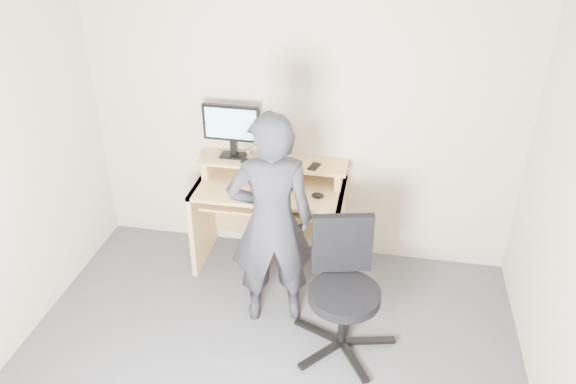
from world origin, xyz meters
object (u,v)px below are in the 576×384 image
(office_chair, at_px, (343,283))
(person, at_px, (271,222))
(monitor, at_px, (231,126))
(desk, at_px, (272,203))

(office_chair, height_order, person, person)
(monitor, bearing_deg, person, -56.76)
(desk, height_order, office_chair, office_chair)
(desk, height_order, person, person)
(desk, distance_m, person, 0.76)
(desk, bearing_deg, office_chair, -52.06)
(person, bearing_deg, desk, -93.27)
(monitor, bearing_deg, office_chair, -41.81)
(monitor, xyz_separation_m, office_chair, (1.01, -0.96, -0.66))
(monitor, xyz_separation_m, person, (0.48, -0.78, -0.35))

